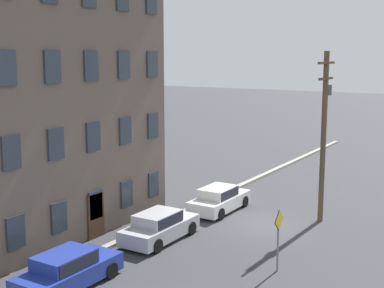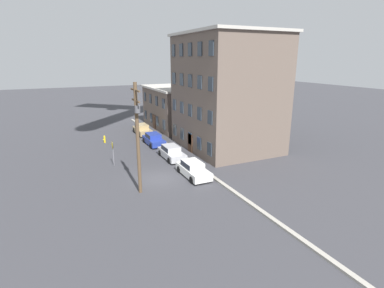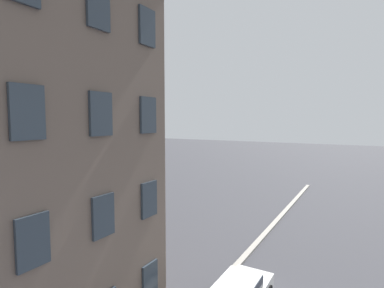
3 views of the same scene
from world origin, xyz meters
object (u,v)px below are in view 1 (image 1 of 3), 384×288
Objects in this scene: car_white at (219,198)px; utility_pole at (324,127)px; car_silver at (159,226)px; car_blue at (67,269)px; caution_sign at (279,231)px.

car_white is 0.49× the size of utility_pole.
car_white is at bearing 103.99° from utility_pole.
car_blue is at bearing -179.54° from car_silver.
caution_sign is at bearing -134.97° from car_white.
utility_pole reaches higher than caution_sign.
caution_sign reaches higher than car_white.
car_white is 8.78m from caution_sign.
car_blue and car_white have the same top height.
utility_pole is (7.53, 0.71, 3.33)m from caution_sign.
utility_pole reaches higher than car_silver.
caution_sign is 8.26m from utility_pole.
car_silver is at bearing 142.00° from utility_pole.
caution_sign is (5.70, -6.21, 0.98)m from car_blue.
car_blue is 0.49× the size of utility_pole.
utility_pole is (7.11, -5.55, 4.31)m from car_silver.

